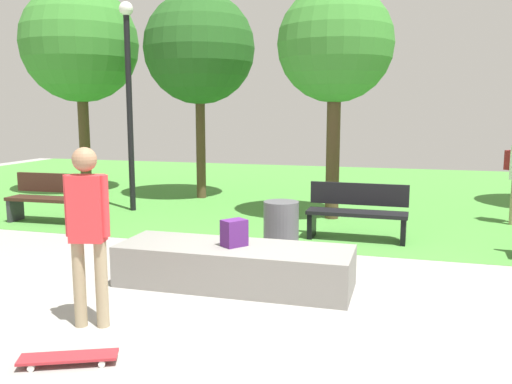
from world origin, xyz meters
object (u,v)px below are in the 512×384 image
Objects in this scene: park_bench_far_left at (51,197)px; skater_performing_trick at (88,223)px; trash_bin at (281,228)px; tree_broad_elm at (80,45)px; concrete_ledge at (234,266)px; skateboard_by_ledge at (68,357)px; park_bench_center_lawn at (357,211)px; tree_slender_maple at (199,49)px; tree_young_birch at (335,46)px; backpack_on_ledge at (234,233)px; lamp_post at (129,86)px.

skater_performing_trick is at bearing -49.62° from park_bench_far_left.
tree_broad_elm is at bearing 144.11° from trash_bin.
skateboard_by_ledge is at bearing -106.83° from concrete_ledge.
park_bench_center_lawn is (2.17, 4.30, -0.55)m from skater_performing_trick.
park_bench_far_left is at bearing 167.33° from trash_bin.
concrete_ledge is 3.57× the size of trash_bin.
tree_broad_elm reaches higher than trash_bin.
tree_slender_maple reaches higher than skateboard_by_ledge.
tree_broad_elm reaches higher than tree_young_birch.
skateboard_by_ledge is 0.50× the size of park_bench_center_lawn.
backpack_on_ledge is 1.87m from skater_performing_trick.
skater_performing_trick is 1.09× the size of park_bench_center_lawn.
concrete_ledge is 2.43m from skateboard_by_ledge.
lamp_post is (-3.57, 4.05, 2.32)m from concrete_ledge.
skateboard_by_ledge is at bearing -110.63° from park_bench_center_lawn.
park_bench_far_left is 0.34× the size of tree_slender_maple.
tree_slender_maple reaches higher than park_bench_center_lawn.
tree_young_birch is at bearing 82.52° from concrete_ledge.
concrete_ledge is 5.34m from tree_young_birch.
tree_slender_maple is (-2.08, 8.28, 3.42)m from skateboard_by_ledge.
backpack_on_ledge is 5.15m from park_bench_far_left.
trash_bin is at bearing -35.89° from tree_broad_elm.
tree_young_birch reaches higher than lamp_post.
concrete_ledge is 5.15m from park_bench_far_left.
skateboard_by_ledge is 5.43m from park_bench_center_lawn.
park_bench_far_left is 0.37× the size of tree_young_birch.
park_bench_center_lawn is at bearing -24.23° from tree_broad_elm.
backpack_on_ledge is at bearing -107.39° from concrete_ledge.
park_bench_far_left is (-3.50, 4.12, -0.55)m from skater_performing_trick.
tree_broad_elm is at bearing 82.18° from backpack_on_ledge.
park_bench_far_left is 2.71m from lamp_post.
concrete_ledge is 1.60× the size of skater_performing_trick.
lamp_post is (-4.14, -0.31, -0.71)m from tree_young_birch.
trash_bin is at bearing -56.01° from tree_slender_maple.
tree_young_birch is (1.27, 6.67, 3.21)m from skateboard_by_ledge.
park_bench_far_left reaches higher than backpack_on_ledge.
backpack_on_ledge is 0.18× the size of skater_performing_trick.
tree_young_birch is (0.57, 4.36, 2.63)m from backpack_on_ledge.
concrete_ledge is at bearing 73.17° from skateboard_by_ledge.
tree_broad_elm is at bearing 123.46° from skater_performing_trick.
park_bench_center_lawn is 5.67m from park_bench_far_left.
tree_young_birch is 4.07m from trash_bin.
skateboard_by_ledge is at bearing -65.73° from lamp_post.
backpack_on_ledge is 0.20× the size of park_bench_far_left.
tree_broad_elm reaches higher than backpack_on_ledge.
skateboard_by_ledge is 6.18m from park_bench_far_left.
tree_broad_elm reaches higher than tree_slender_maple.
backpack_on_ledge is at bearing -48.61° from lamp_post.
tree_broad_elm is 8.27m from trash_bin.
tree_slender_maple reaches higher than backpack_on_ledge.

